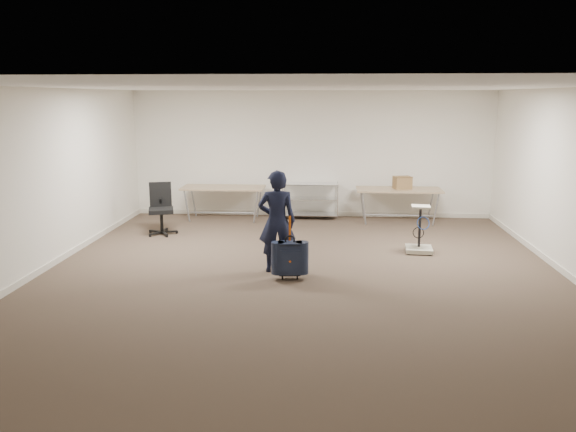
{
  "coord_description": "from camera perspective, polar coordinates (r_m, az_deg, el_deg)",
  "views": [
    {
      "loc": [
        0.39,
        -8.05,
        2.66
      ],
      "look_at": [
        -0.22,
        0.3,
        0.88
      ],
      "focal_mm": 35.0,
      "sensor_mm": 36.0,
      "label": 1
    }
  ],
  "objects": [
    {
      "name": "folding_table_right",
      "position": [
        12.26,
        11.18,
        2.49
      ],
      "size": [
        1.8,
        0.75,
        0.73
      ],
      "color": "#907A58",
      "rests_on": "ground"
    },
    {
      "name": "suitcase",
      "position": [
        8.3,
        0.19,
        -4.31
      ],
      "size": [
        0.37,
        0.24,
        0.96
      ],
      "color": "#161D32",
      "rests_on": "ground"
    },
    {
      "name": "room_shell",
      "position": [
        9.79,
        1.72,
        -3.44
      ],
      "size": [
        8.0,
        9.0,
        9.0
      ],
      "color": "white",
      "rests_on": "ground"
    },
    {
      "name": "ground",
      "position": [
        8.49,
        1.31,
        -6.25
      ],
      "size": [
        9.0,
        9.0,
        0.0
      ],
      "primitive_type": "plane",
      "color": "#433328",
      "rests_on": "ground"
    },
    {
      "name": "person",
      "position": [
        8.58,
        -1.14,
        -0.56
      ],
      "size": [
        0.61,
        0.43,
        1.58
      ],
      "primitive_type": "imported",
      "rotation": [
        0.0,
        0.0,
        3.24
      ],
      "color": "black",
      "rests_on": "ground"
    },
    {
      "name": "cardboard_box",
      "position": [
        12.24,
        11.54,
        3.34
      ],
      "size": [
        0.41,
        0.35,
        0.27
      ],
      "primitive_type": "cube",
      "rotation": [
        0.0,
        0.0,
        0.25
      ],
      "color": "#926744",
      "rests_on": "folding_table_right"
    },
    {
      "name": "wire_shelf",
      "position": [
        12.45,
        2.29,
        1.75
      ],
      "size": [
        1.22,
        0.47,
        0.8
      ],
      "color": "silver",
      "rests_on": "ground"
    },
    {
      "name": "folding_table_left",
      "position": [
        12.38,
        -6.58,
        2.73
      ],
      "size": [
        1.8,
        0.75,
        0.73
      ],
      "color": "#907A58",
      "rests_on": "ground"
    },
    {
      "name": "equipment_cart",
      "position": [
        10.03,
        13.2,
        -2.41
      ],
      "size": [
        0.48,
        0.48,
        0.83
      ],
      "color": "beige",
      "rests_on": "ground"
    },
    {
      "name": "office_chair",
      "position": [
        11.34,
        -12.73,
        -0.26
      ],
      "size": [
        0.61,
        0.61,
        1.01
      ],
      "color": "black",
      "rests_on": "ground"
    }
  ]
}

